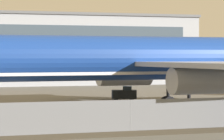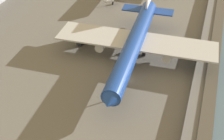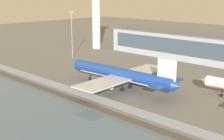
{
  "view_description": "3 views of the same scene",
  "coord_description": "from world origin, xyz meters",
  "px_view_note": "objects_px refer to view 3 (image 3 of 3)",
  "views": [
    {
      "loc": [
        -17.27,
        -61.38,
        5.75
      ],
      "look_at": [
        5.58,
        4.15,
        4.19
      ],
      "focal_mm": 105.0,
      "sensor_mm": 36.0,
      "label": 1
    },
    {
      "loc": [
        -60.12,
        -15.99,
        49.33
      ],
      "look_at": [
        -0.86,
        3.71,
        2.58
      ],
      "focal_mm": 50.0,
      "sensor_mm": 36.0,
      "label": 2
    },
    {
      "loc": [
        83.77,
        -82.0,
        34.77
      ],
      "look_at": [
        -2.41,
        7.97,
        3.7
      ],
      "focal_mm": 50.0,
      "sensor_mm": 36.0,
      "label": 3
    }
  ],
  "objects_px": {
    "control_tower": "(96,5)",
    "baggage_tug": "(153,79)",
    "apron_light_mast_apron_west": "(72,32)",
    "cargo_jet_blue": "(121,75)"
  },
  "relations": [
    {
      "from": "cargo_jet_blue",
      "to": "apron_light_mast_apron_west",
      "type": "distance_m",
      "value": 61.57
    },
    {
      "from": "control_tower",
      "to": "baggage_tug",
      "type": "bearing_deg",
      "value": -26.79
    },
    {
      "from": "apron_light_mast_apron_west",
      "to": "baggage_tug",
      "type": "bearing_deg",
      "value": -6.0
    },
    {
      "from": "cargo_jet_blue",
      "to": "control_tower",
      "type": "bearing_deg",
      "value": 142.65
    },
    {
      "from": "apron_light_mast_apron_west",
      "to": "control_tower",
      "type": "bearing_deg",
      "value": 112.86
    },
    {
      "from": "baggage_tug",
      "to": "control_tower",
      "type": "bearing_deg",
      "value": 153.21
    },
    {
      "from": "apron_light_mast_apron_west",
      "to": "cargo_jet_blue",
      "type": "bearing_deg",
      "value": -21.98
    },
    {
      "from": "control_tower",
      "to": "apron_light_mast_apron_west",
      "type": "distance_m",
      "value": 35.2
    },
    {
      "from": "cargo_jet_blue",
      "to": "control_tower",
      "type": "distance_m",
      "value": 89.77
    },
    {
      "from": "control_tower",
      "to": "apron_light_mast_apron_west",
      "type": "xyz_separation_m",
      "value": [
        12.63,
        -29.96,
        -13.5
      ]
    }
  ]
}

